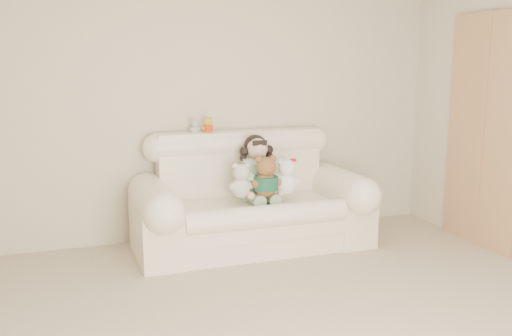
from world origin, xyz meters
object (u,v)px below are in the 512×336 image
object	(u,v)px
sofa	(252,192)
seated_child	(257,167)
cream_teddy	(241,177)
white_cat	(286,173)
brown_teddy	(266,173)

from	to	relation	value
sofa	seated_child	xyz separation A→B (m)	(0.07, 0.08, 0.21)
sofa	cream_teddy	world-z (taller)	sofa
seated_child	white_cat	size ratio (longest dim) A/B	1.55
seated_child	brown_teddy	bearing A→B (deg)	-89.04
sofa	white_cat	xyz separation A→B (m)	(0.27, -0.15, 0.18)
brown_teddy	white_cat	xyz separation A→B (m)	(0.20, 0.02, -0.02)
seated_child	white_cat	distance (m)	0.30
seated_child	brown_teddy	distance (m)	0.24
sofa	brown_teddy	xyz separation A→B (m)	(0.07, -0.16, 0.20)
white_cat	seated_child	bearing A→B (deg)	138.50
sofa	white_cat	world-z (taller)	sofa
brown_teddy	white_cat	size ratio (longest dim) A/B	1.10
sofa	brown_teddy	bearing A→B (deg)	-67.22
white_cat	cream_teddy	bearing A→B (deg)	-176.38
cream_teddy	seated_child	bearing A→B (deg)	22.78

